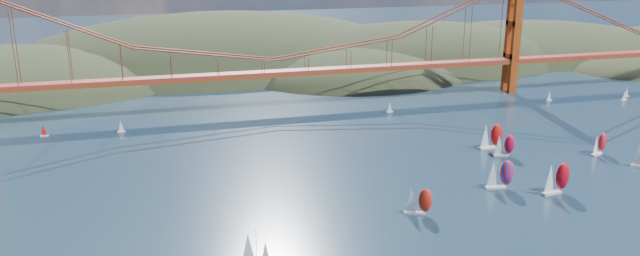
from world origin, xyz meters
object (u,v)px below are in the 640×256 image
(racer_5, at_px, (491,136))
(racer_4, at_px, (599,143))
(racer_0, at_px, (418,200))
(racer_1, at_px, (556,178))
(racer_rwb, at_px, (500,174))
(racer_3, at_px, (504,145))
(sloop_navy, at_px, (253,256))

(racer_5, bearing_deg, racer_4, -28.65)
(racer_0, distance_m, racer_1, 45.60)
(racer_5, relative_size, racer_rwb, 1.02)
(racer_3, relative_size, racer_4, 0.98)
(racer_4, bearing_deg, racer_1, -164.83)
(racer_3, xyz_separation_m, racer_4, (33.10, -7.64, 0.08))
(racer_0, xyz_separation_m, racer_rwb, (31.62, 10.80, 0.68))
(sloop_navy, distance_m, racer_1, 97.74)
(racer_0, height_order, racer_rwb, racer_rwb)
(sloop_navy, distance_m, racer_rwb, 87.10)
(racer_1, xyz_separation_m, racer_3, (3.81, 34.68, -1.05))
(racer_5, bearing_deg, racer_0, -139.87)
(racer_0, relative_size, racer_4, 1.00)
(sloop_navy, xyz_separation_m, racer_0, (49.11, 21.89, -1.32))
(racer_5, bearing_deg, racer_rwb, -119.37)
(racer_0, distance_m, racer_4, 87.59)
(racer_rwb, bearing_deg, racer_3, 63.37)
(racer_4, bearing_deg, racer_0, 178.73)
(sloop_navy, relative_size, racer_rwb, 1.21)
(racer_3, distance_m, racer_5, 8.52)
(sloop_navy, bearing_deg, racer_1, 22.92)
(racer_rwb, bearing_deg, sloop_navy, -150.83)
(racer_4, bearing_deg, racer_5, 133.19)
(racer_3, xyz_separation_m, racer_rwb, (-17.70, -26.49, 0.77))
(racer_4, xyz_separation_m, racer_5, (-33.40, 16.11, 0.78))
(racer_5, xyz_separation_m, racer_rwb, (-17.41, -34.96, -0.09))
(racer_3, bearing_deg, sloop_navy, -138.25)
(racer_3, height_order, racer_4, racer_4)
(racer_5, bearing_deg, racer_3, -90.90)
(racer_1, relative_size, racer_4, 1.24)
(sloop_navy, distance_m, racer_4, 141.28)
(sloop_navy, xyz_separation_m, racer_rwb, (80.73, 32.69, -0.64))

